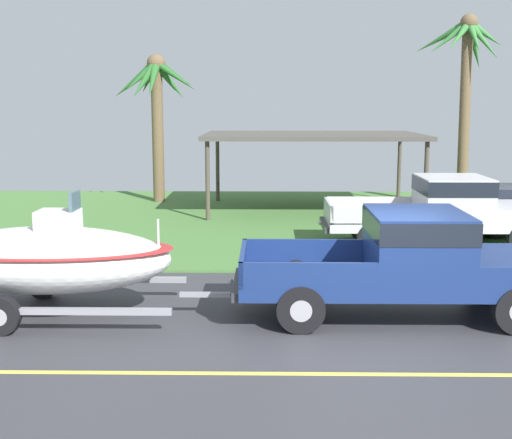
% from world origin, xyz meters
% --- Properties ---
extents(ground, '(36.00, 22.00, 0.11)m').
position_xyz_m(ground, '(0.00, 8.38, -0.01)').
color(ground, '#38383D').
extents(pickup_truck_towing, '(5.59, 2.09, 1.87)m').
position_xyz_m(pickup_truck_towing, '(0.82, 0.88, 1.04)').
color(pickup_truck_towing, navy).
rests_on(pickup_truck_towing, ground).
extents(boat_on_trailer, '(5.69, 2.41, 2.21)m').
position_xyz_m(boat_on_trailer, '(-5.61, 0.88, 1.02)').
color(boat_on_trailer, gray).
rests_on(boat_on_trailer, ground).
extents(parked_pickup_background, '(5.94, 2.03, 1.84)m').
position_xyz_m(parked_pickup_background, '(3.04, 6.97, 1.03)').
color(parked_pickup_background, silver).
rests_on(parked_pickup_background, ground).
extents(carport_awning, '(7.34, 4.95, 2.69)m').
position_xyz_m(carport_awning, '(-0.19, 12.94, 2.57)').
color(carport_awning, '#4C4238').
rests_on(carport_awning, ground).
extents(palm_tree_near_left, '(2.99, 2.71, 6.77)m').
position_xyz_m(palm_tree_near_left, '(5.20, 13.99, 5.04)').
color(palm_tree_near_left, brown).
rests_on(palm_tree_near_left, ground).
extents(palm_tree_mid, '(3.48, 3.24, 5.50)m').
position_xyz_m(palm_tree_mid, '(-5.83, 14.91, 4.12)').
color(palm_tree_mid, brown).
rests_on(palm_tree_mid, ground).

